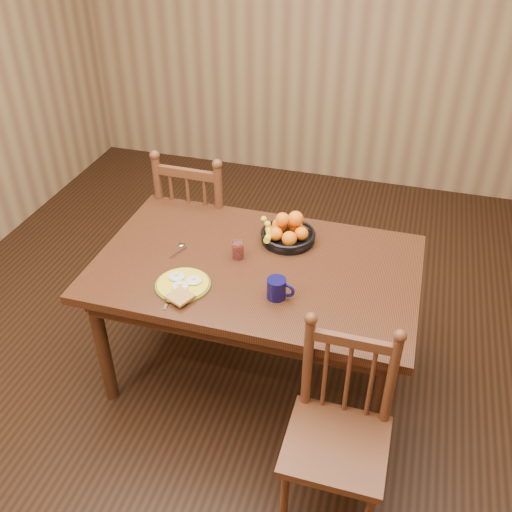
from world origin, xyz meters
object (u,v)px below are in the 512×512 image
(chair_near, at_px, (338,435))
(coffee_mug, at_px, (277,288))
(breakfast_plate, at_px, (183,285))
(fruit_bowl, at_px, (287,232))
(chair_far, at_px, (201,225))
(dining_table, at_px, (256,278))

(chair_near, bearing_deg, coffee_mug, 130.88)
(chair_near, distance_m, breakfast_plate, 0.97)
(coffee_mug, xyz_separation_m, fruit_bowl, (-0.07, 0.47, 0.00))
(chair_far, height_order, breakfast_plate, chair_far)
(chair_far, bearing_deg, breakfast_plate, 107.61)
(coffee_mug, bearing_deg, breakfast_plate, -173.48)
(chair_near, relative_size, fruit_bowl, 2.87)
(coffee_mug, distance_m, fruit_bowl, 0.48)
(coffee_mug, bearing_deg, chair_far, 129.83)
(chair_far, distance_m, breakfast_plate, 0.99)
(dining_table, xyz_separation_m, chair_near, (0.55, -0.67, -0.21))
(dining_table, relative_size, coffee_mug, 11.95)
(dining_table, relative_size, breakfast_plate, 5.26)
(chair_near, bearing_deg, chair_far, 130.30)
(chair_far, relative_size, chair_near, 1.10)
(fruit_bowl, bearing_deg, chair_far, 149.16)
(dining_table, bearing_deg, fruit_bowl, 69.21)
(dining_table, bearing_deg, chair_near, -50.43)
(fruit_bowl, bearing_deg, dining_table, -110.79)
(chair_far, height_order, coffee_mug, chair_far)
(dining_table, bearing_deg, chair_far, 130.72)
(dining_table, xyz_separation_m, breakfast_plate, (-0.28, -0.27, 0.10))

